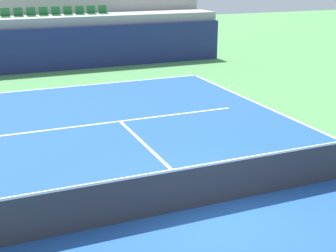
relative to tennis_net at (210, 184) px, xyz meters
The scene contains 10 objects.
ground_plane 0.51m from the tennis_net, ahead, with size 80.00×80.00×0.00m, color #4C8C4C.
court_surface 0.50m from the tennis_net, ahead, with size 11.00×24.00×0.01m, color #1E4C99.
baseline_far 11.96m from the tennis_net, 90.00° to the left, with size 11.00×0.10×0.00m, color white.
service_line_far 6.42m from the tennis_net, 90.00° to the left, with size 8.26×0.10×0.00m, color white.
centre_service_line 3.24m from the tennis_net, 90.00° to the left, with size 0.10×6.40×0.00m, color white.
back_wall 15.67m from the tennis_net, 90.00° to the left, with size 17.13×0.30×2.12m, color navy.
stands_tier_lower 17.03m from the tennis_net, 90.00° to the left, with size 17.13×2.40×2.57m, color #9E9E99.
stands_tier_upper 19.45m from the tennis_net, 90.00° to the left, with size 17.13×2.40×3.41m, color #9E9E99.
seating_row_lower 17.25m from the tennis_net, 90.00° to the left, with size 5.39×0.44×0.44m.
tennis_net is the anchor object (origin of this frame).
Camera 1 is at (-4.35, -8.11, 4.82)m, focal length 50.87 mm.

